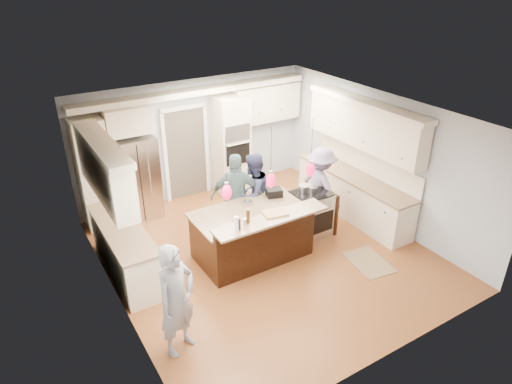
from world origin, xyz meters
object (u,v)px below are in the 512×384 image
person_bar_end (177,300)px  person_far_left (253,194)px  refrigerator (136,178)px  island_range (311,213)px  kitchen_island (252,233)px

person_bar_end → person_far_left: person_bar_end is taller
refrigerator → person_far_left: bearing=-45.1°
island_range → person_bar_end: bearing=-156.6°
island_range → refrigerator: bearing=137.4°
refrigerator → person_bar_end: (-0.75, -3.99, -0.04)m
island_range → kitchen_island: bearing=-176.9°
refrigerator → island_range: refrigerator is taller
person_far_left → kitchen_island: bearing=35.5°
island_range → person_far_left: size_ratio=0.55×
refrigerator → island_range: 3.71m
refrigerator → kitchen_island: bearing=-63.1°
kitchen_island → person_bar_end: person_bar_end is taller
refrigerator → person_far_left: (1.78, -1.79, -0.07)m
person_far_left → person_bar_end: bearing=18.1°
kitchen_island → island_range: kitchen_island is taller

